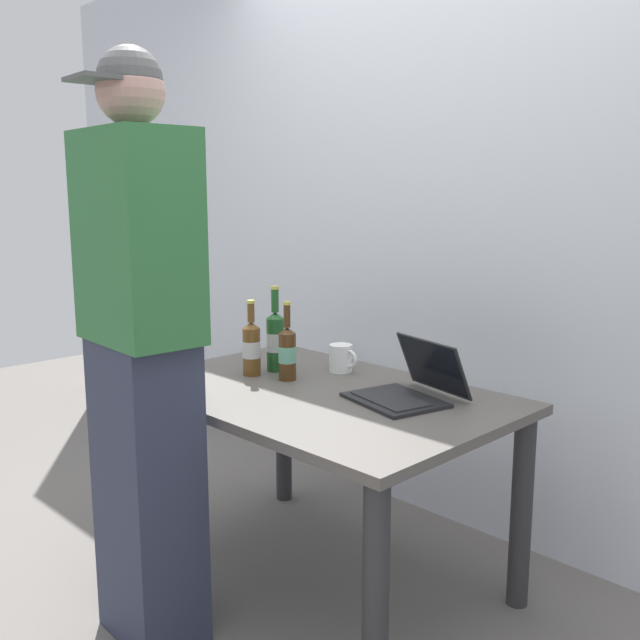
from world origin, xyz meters
TOP-DOWN VIEW (x-y plane):
  - ground_plane at (0.00, 0.00)m, footprint 8.00×8.00m
  - desk at (0.00, 0.00)m, footprint 1.31×0.86m
  - laptop at (0.29, 0.14)m, footprint 0.37×0.38m
  - beer_bottle_brown at (-0.18, 0.03)m, footprint 0.07×0.07m
  - beer_bottle_amber at (-0.33, -0.02)m, footprint 0.07×0.07m
  - beer_bottle_green at (-0.31, 0.08)m, footprint 0.07×0.07m
  - person_figure at (-0.14, -0.59)m, footprint 0.39×0.30m
  - coffee_mug at (-0.12, 0.25)m, footprint 0.13×0.09m
  - back_wall at (0.00, 0.78)m, footprint 6.00×0.10m

SIDE VIEW (x-z plane):
  - ground_plane at x=0.00m, z-range 0.00..0.00m
  - desk at x=0.00m, z-range 0.24..0.95m
  - laptop at x=0.29m, z-range 0.65..0.84m
  - coffee_mug at x=-0.12m, z-range 0.70..0.81m
  - beer_bottle_brown at x=-0.18m, z-range 0.66..0.95m
  - beer_bottle_amber at x=-0.33m, z-range 0.67..0.95m
  - beer_bottle_green at x=-0.31m, z-range 0.66..0.99m
  - person_figure at x=-0.14m, z-range 0.01..1.79m
  - back_wall at x=0.00m, z-range 0.00..2.60m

